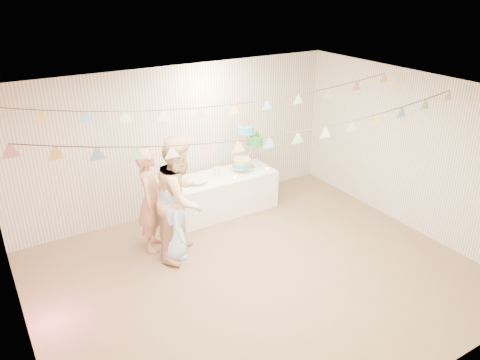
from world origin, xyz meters
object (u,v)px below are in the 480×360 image
person_adult_b (181,198)px  cake_stand (248,144)px  person_adult_a (151,200)px  table (223,193)px  person_child (173,221)px

person_adult_b → cake_stand: bearing=-18.4°
cake_stand → person_adult_b: (-1.77, -0.95, -0.23)m
person_adult_a → person_adult_b: size_ratio=0.88×
table → cake_stand: (0.55, 0.05, 0.82)m
person_adult_a → person_adult_b: (0.32, -0.39, 0.12)m
table → cake_stand: bearing=5.2°
table → person_adult_b: person_adult_b is taller
table → person_adult_a: person_adult_a is taller
cake_stand → table: bearing=-174.8°
person_adult_b → person_child: person_adult_b is taller
cake_stand → person_child: size_ratio=0.70×
person_child → person_adult_b: bearing=-68.4°
person_adult_b → person_adult_a: bearing=83.0°
table → person_child: 1.68m
table → person_adult_a: 1.69m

